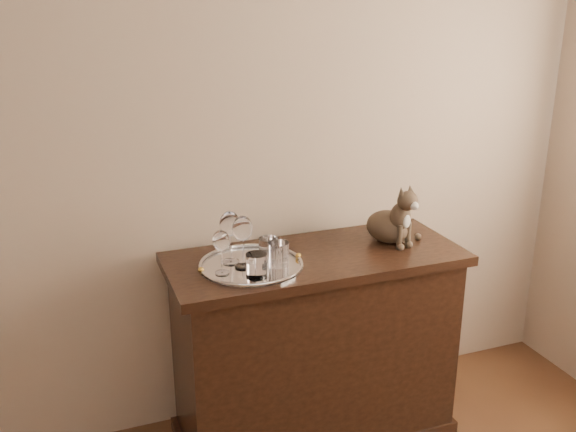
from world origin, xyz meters
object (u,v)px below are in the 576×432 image
tumbler_c (269,249)px  tumbler_a (278,254)px  tray (251,266)px  wine_glass_a (230,237)px  wine_glass_d (243,242)px  tumbler_b (257,266)px  wine_glass_c (222,252)px  sideboard (315,347)px  cat (389,212)px

tumbler_c → tumbler_a: bearing=-75.9°
tray → wine_glass_a: size_ratio=1.93×
tumbler_a → tumbler_c: tumbler_a is taller
wine_glass_a → wine_glass_d: (0.03, -0.06, -0.00)m
tumbler_b → tumbler_c: (0.10, 0.14, -0.00)m
tumbler_a → tumbler_b: tumbler_a is taller
wine_glass_c → wine_glass_d: wine_glass_d is taller
tray → tumbler_b: size_ratio=4.41×
tumbler_c → tumbler_b: bearing=-124.0°
tray → tumbler_a: tumbler_a is taller
sideboard → cat: (0.34, 0.03, 0.56)m
cat → tray: bearing=171.0°
wine_glass_c → wine_glass_d: 0.10m
wine_glass_a → tumbler_b: (0.05, -0.17, -0.06)m
tumbler_b → cat: 0.67m
cat → tumbler_b: bearing=-179.5°
wine_glass_c → tumbler_b: size_ratio=1.88×
wine_glass_a → wine_glass_d: bearing=-62.8°
wine_glass_a → tumbler_b: bearing=-73.0°
tray → tumbler_c: (0.08, 0.03, 0.05)m
sideboard → wine_glass_c: bearing=-171.2°
tumbler_b → tumbler_c: bearing=56.0°
wine_glass_a → wine_glass_c: 0.11m
wine_glass_d → cat: (0.66, 0.07, 0.02)m
sideboard → tray: 0.51m
sideboard → wine_glass_d: size_ratio=5.85×
tumbler_a → tumbler_b: size_ratio=1.02×
sideboard → tray: size_ratio=3.00×
sideboard → tumbler_b: tumbler_b is taller
tray → tumbler_b: bearing=-96.6°
tumbler_b → cat: bearing=15.0°
wine_glass_d → tumbler_b: 0.12m
tumbler_a → wine_glass_d: bearing=167.4°
sideboard → wine_glass_d: 0.62m
wine_glass_c → tumbler_c: size_ratio=1.93×
tray → wine_glass_d: size_ratio=1.95×
wine_glass_a → cat: cat is taller
wine_glass_c → wine_glass_d: bearing=17.3°
sideboard → cat: cat is taller
wine_glass_d → tumbler_a: (0.13, -0.03, -0.06)m
sideboard → wine_glass_c: size_ratio=7.05×
wine_glass_d → tumbler_c: 0.13m
wine_glass_a → tumbler_a: (0.16, -0.09, -0.06)m
wine_glass_c → wine_glass_d: (0.09, 0.03, 0.02)m
wine_glass_a → tray: bearing=-41.1°
wine_glass_a → wine_glass_d: wine_glass_a is taller
wine_glass_c → cat: size_ratio=0.65×
sideboard → wine_glass_a: size_ratio=5.78×
sideboard → tumbler_a: bearing=-160.8°
wine_glass_c → cat: (0.75, 0.09, 0.04)m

